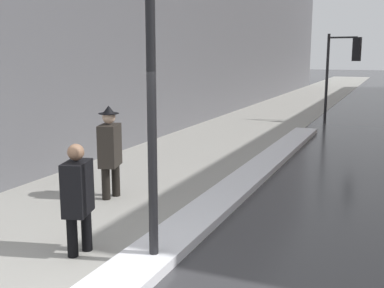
% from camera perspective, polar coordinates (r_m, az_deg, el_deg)
% --- Properties ---
extents(sidewalk_slab, '(4.00, 80.00, 0.01)m').
position_cam_1_polar(sidewalk_slab, '(19.96, 8.24, 2.80)').
color(sidewalk_slab, '#9E9B93').
rests_on(sidewalk_slab, ground).
extents(snow_bank_curb, '(0.73, 13.83, 0.14)m').
position_cam_1_polar(snow_bank_curb, '(10.69, 6.96, -3.72)').
color(snow_bank_curb, white).
rests_on(snow_bank_curb, ground).
extents(lamp_post, '(0.28, 0.28, 4.26)m').
position_cam_1_polar(lamp_post, '(5.94, -4.88, 9.44)').
color(lamp_post, black).
rests_on(lamp_post, ground).
extents(traffic_light_near, '(1.30, 0.36, 3.47)m').
position_cam_1_polar(traffic_light_near, '(19.91, 17.77, 9.59)').
color(traffic_light_near, black).
rests_on(traffic_light_near, ground).
extents(pedestrian_trailing, '(0.42, 0.56, 1.55)m').
position_cam_1_polar(pedestrian_trailing, '(6.67, -13.39, -5.79)').
color(pedestrian_trailing, black).
rests_on(pedestrian_trailing, ground).
extents(pedestrian_in_fedora, '(0.46, 0.61, 1.77)m').
position_cam_1_polar(pedestrian_in_fedora, '(9.12, -9.71, -0.51)').
color(pedestrian_in_fedora, black).
rests_on(pedestrian_in_fedora, ground).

